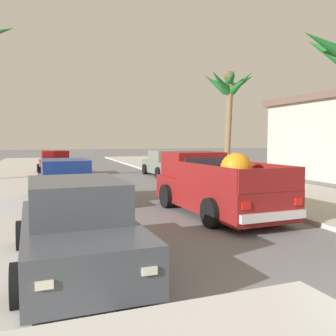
{
  "coord_description": "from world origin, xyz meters",
  "views": [
    {
      "loc": [
        -3.63,
        -2.11,
        2.23
      ],
      "look_at": [
        0.45,
        10.29,
        1.2
      ],
      "focal_mm": 39.18,
      "sensor_mm": 36.0,
      "label": 1
    }
  ],
  "objects_px": {
    "car_right_near": "(77,228)",
    "car_left_mid": "(165,164)",
    "car_left_near": "(65,183)",
    "palm_tree_left_fore": "(228,90)",
    "pickup_truck": "(214,186)",
    "car_left_far": "(55,164)"
  },
  "relations": [
    {
      "from": "car_right_near",
      "to": "palm_tree_left_fore",
      "type": "xyz_separation_m",
      "value": [
        11.03,
        15.73,
        4.79
      ]
    },
    {
      "from": "car_left_near",
      "to": "palm_tree_left_fore",
      "type": "xyz_separation_m",
      "value": [
        10.91,
        8.99,
        4.79
      ]
    },
    {
      "from": "car_right_near",
      "to": "car_left_mid",
      "type": "xyz_separation_m",
      "value": [
        6.36,
        14.87,
        0.0
      ]
    },
    {
      "from": "palm_tree_left_fore",
      "to": "car_left_near",
      "type": "bearing_deg",
      "value": -140.51
    },
    {
      "from": "car_left_near",
      "to": "car_right_near",
      "type": "relative_size",
      "value": 1.0
    },
    {
      "from": "car_right_near",
      "to": "car_left_far",
      "type": "distance_m",
      "value": 17.15
    },
    {
      "from": "car_right_near",
      "to": "palm_tree_left_fore",
      "type": "bearing_deg",
      "value": 54.97
    },
    {
      "from": "palm_tree_left_fore",
      "to": "pickup_truck",
      "type": "bearing_deg",
      "value": -119.03
    },
    {
      "from": "pickup_truck",
      "to": "car_left_mid",
      "type": "bearing_deg",
      "value": 79.63
    },
    {
      "from": "car_right_near",
      "to": "car_left_far",
      "type": "height_order",
      "value": "same"
    },
    {
      "from": "car_left_near",
      "to": "car_right_near",
      "type": "bearing_deg",
      "value": -90.95
    },
    {
      "from": "car_left_near",
      "to": "pickup_truck",
      "type": "bearing_deg",
      "value": -36.81
    },
    {
      "from": "car_right_near",
      "to": "car_left_mid",
      "type": "relative_size",
      "value": 1.0
    },
    {
      "from": "car_left_far",
      "to": "car_left_mid",
      "type": "bearing_deg",
      "value": -19.56
    },
    {
      "from": "pickup_truck",
      "to": "palm_tree_left_fore",
      "type": "height_order",
      "value": "palm_tree_left_fore"
    },
    {
      "from": "pickup_truck",
      "to": "car_left_near",
      "type": "relative_size",
      "value": 1.24
    },
    {
      "from": "car_left_mid",
      "to": "car_left_far",
      "type": "distance_m",
      "value": 6.79
    },
    {
      "from": "pickup_truck",
      "to": "car_left_mid",
      "type": "xyz_separation_m",
      "value": [
        2.06,
        11.27,
        -0.1
      ]
    },
    {
      "from": "car_right_near",
      "to": "pickup_truck",
      "type": "bearing_deg",
      "value": 39.98
    },
    {
      "from": "car_left_near",
      "to": "palm_tree_left_fore",
      "type": "relative_size",
      "value": 0.64
    },
    {
      "from": "car_left_mid",
      "to": "palm_tree_left_fore",
      "type": "bearing_deg",
      "value": 10.39
    },
    {
      "from": "car_left_near",
      "to": "car_left_far",
      "type": "distance_m",
      "value": 10.41
    }
  ]
}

